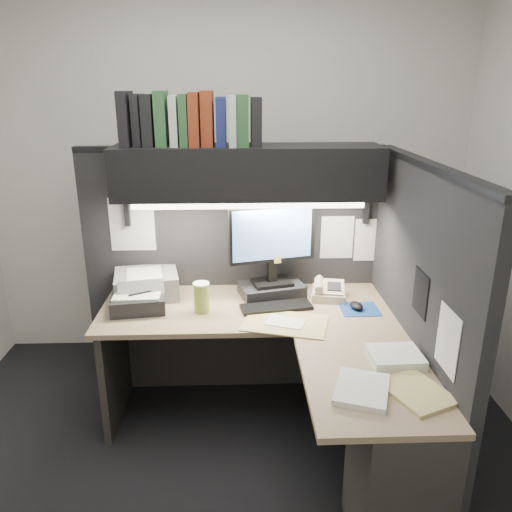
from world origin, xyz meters
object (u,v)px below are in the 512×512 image
desk (311,403)px  overhead_shelf (248,172)px  keyboard (276,307)px  telephone (329,291)px  printer (147,284)px  coffee_cup (202,298)px  notebook_stack (138,302)px  monitor (272,261)px

desk → overhead_shelf: size_ratio=1.10×
keyboard → telephone: 0.37m
desk → printer: printer is taller
overhead_shelf → printer: size_ratio=4.11×
desk → coffee_cup: size_ratio=10.16×
desk → telephone: bearing=74.0°
keyboard → notebook_stack: size_ratio=1.36×
printer → notebook_stack: bearing=-105.6°
printer → notebook_stack: size_ratio=1.23×
overhead_shelf → monitor: size_ratio=2.67×
monitor → keyboard: bearing=-100.3°
desk → coffee_cup: bearing=139.1°
desk → notebook_stack: (-0.95, 0.55, 0.33)m
overhead_shelf → desk: bearing=-68.2°
desk → monitor: bearing=102.2°
desk → coffee_cup: (-0.58, 0.50, 0.37)m
printer → telephone: bearing=-14.7°
printer → desk: bearing=-49.5°
overhead_shelf → monitor: (0.15, -0.03, -0.54)m
monitor → coffee_cup: (-0.42, -0.22, -0.15)m
telephone → printer: 1.13m
keyboard → notebook_stack: (-0.81, 0.02, 0.04)m
monitor → notebook_stack: 0.83m
coffee_cup → keyboard: bearing=3.2°
monitor → coffee_cup: bearing=-166.4°
desk → keyboard: (-0.14, 0.52, 0.30)m
notebook_stack → telephone: bearing=6.3°
coffee_cup → overhead_shelf: bearing=42.6°
keyboard → overhead_shelf: bearing=114.3°
overhead_shelf → keyboard: 0.81m
monitor → printer: 0.79m
notebook_stack → coffee_cup: bearing=-7.2°
overhead_shelf → telephone: overhead_shelf is taller
overhead_shelf → keyboard: size_ratio=3.71×
desk → overhead_shelf: (-0.30, 0.75, 1.06)m
printer → coffee_cup: bearing=-45.7°
overhead_shelf → notebook_stack: overhead_shelf is taller
printer → monitor: bearing=-12.7°
desk → overhead_shelf: 1.33m
coffee_cup → notebook_stack: coffee_cup is taller
monitor → telephone: 0.40m
monitor → keyboard: (0.01, -0.20, -0.22)m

